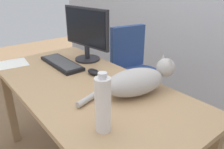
% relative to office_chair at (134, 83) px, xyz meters
% --- Properties ---
extents(desk, '(1.55, 0.75, 0.74)m').
position_rel_office_chair_xyz_m(desk, '(0.29, -0.73, 0.22)').
color(desk, tan).
rests_on(desk, ground_plane).
extents(office_chair, '(0.49, 0.48, 0.95)m').
position_rel_office_chair_xyz_m(office_chair, '(0.00, 0.00, 0.00)').
color(office_chair, black).
rests_on(office_chair, ground_plane).
extents(monitor, '(0.48, 0.20, 0.41)m').
position_rel_office_chair_xyz_m(monitor, '(-0.08, -0.47, 0.55)').
color(monitor, '#232328').
rests_on(monitor, desk).
extents(keyboard, '(0.44, 0.15, 0.03)m').
position_rel_office_chair_xyz_m(keyboard, '(-0.11, -0.69, 0.34)').
color(keyboard, black).
rests_on(keyboard, desk).
extents(cat, '(0.26, 0.60, 0.20)m').
position_rel_office_chair_xyz_m(cat, '(0.59, -0.56, 0.40)').
color(cat, '#B2ADA8').
rests_on(cat, desk).
extents(computer_mouse, '(0.11, 0.06, 0.04)m').
position_rel_office_chair_xyz_m(computer_mouse, '(0.20, -0.60, 0.34)').
color(computer_mouse, black).
rests_on(computer_mouse, desk).
extents(paper_sheet, '(0.25, 0.32, 0.00)m').
position_rel_office_chair_xyz_m(paper_sheet, '(-0.38, -1.01, 0.32)').
color(paper_sheet, white).
rests_on(paper_sheet, desk).
extents(water_bottle, '(0.07, 0.07, 0.27)m').
position_rel_office_chair_xyz_m(water_bottle, '(0.73, -0.92, 0.45)').
color(water_bottle, silver).
rests_on(water_bottle, desk).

